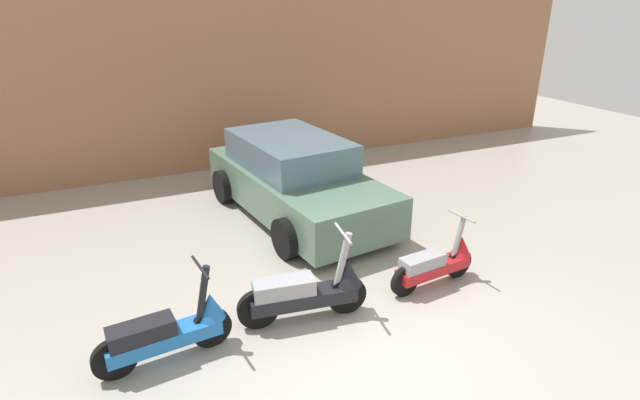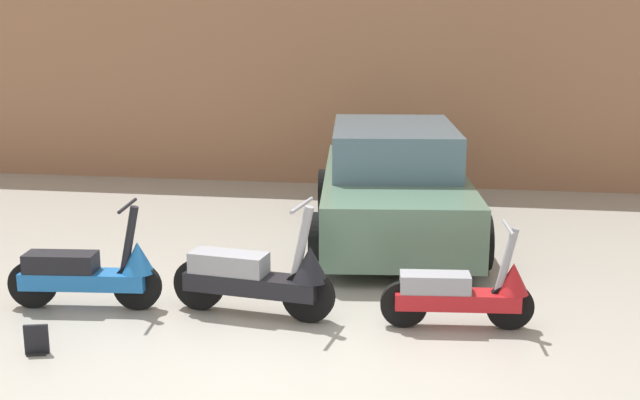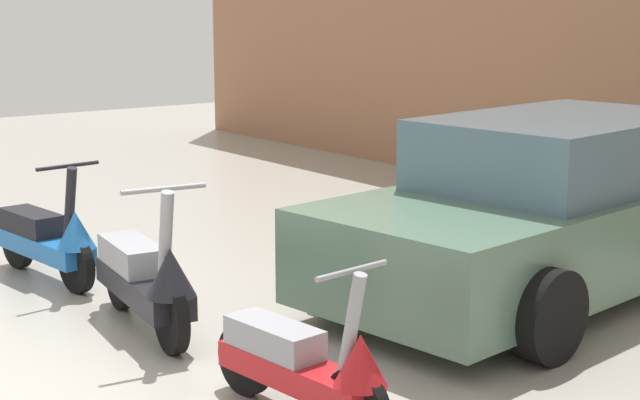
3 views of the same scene
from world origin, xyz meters
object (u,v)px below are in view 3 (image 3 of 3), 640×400
object	(u,v)px
scooter_front_left	(48,238)
scooter_front_center	(305,364)
car_rear_left	(549,210)
scooter_front_right	(146,278)

from	to	relation	value
scooter_front_left	scooter_front_center	bearing A→B (deg)	-5.00
scooter_front_left	car_rear_left	size ratio (longest dim) A/B	0.35
scooter_front_center	car_rear_left	xyz separation A→B (m)	(-0.86, 3.06, 0.34)
scooter_front_left	scooter_front_center	size ratio (longest dim) A/B	1.08
scooter_front_center	scooter_front_right	bearing A→B (deg)	174.29
scooter_front_left	scooter_front_center	world-z (taller)	scooter_front_left
scooter_front_right	car_rear_left	world-z (taller)	car_rear_left
scooter_front_right	car_rear_left	bearing A→B (deg)	79.22
scooter_front_left	scooter_front_center	distance (m)	3.57
scooter_front_left	car_rear_left	xyz separation A→B (m)	(2.72, 3.12, 0.31)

